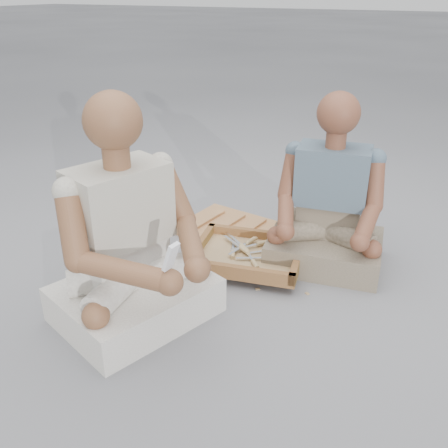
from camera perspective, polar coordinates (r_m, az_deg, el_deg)
The scene contains 29 objects.
ground at distance 2.26m, azimuth -0.89°, elevation -8.60°, with size 60.00×60.00×0.00m, color gray.
carved_panel at distance 2.82m, azimuth 1.57°, elevation -0.81°, with size 0.62×0.41×0.04m, color #A96741.
tool_tray at distance 2.48m, azimuth 2.76°, elevation -3.57°, with size 0.60×0.52×0.07m.
chisel_0 at distance 2.52m, azimuth 2.07°, elevation -2.53°, with size 0.19×0.15×0.02m.
chisel_1 at distance 2.55m, azimuth 4.04°, elevation -2.25°, with size 0.15×0.19×0.02m.
chisel_2 at distance 2.53m, azimuth 6.03°, elevation -2.89°, with size 0.17×0.16×0.02m.
chisel_3 at distance 2.48m, azimuth 1.02°, elevation -3.26°, with size 0.11×0.21×0.02m.
chisel_4 at distance 2.50m, azimuth 2.06°, elevation -2.78°, with size 0.20×0.13×0.02m.
chisel_5 at distance 2.44m, azimuth 5.24°, elevation -3.86°, with size 0.20×0.12×0.02m.
chisel_6 at distance 2.64m, azimuth 3.71°, elevation -1.63°, with size 0.09×0.21×0.02m.
chisel_7 at distance 2.40m, azimuth 3.41°, elevation -4.37°, with size 0.16×0.18×0.02m.
chisel_8 at distance 2.56m, azimuth 2.78°, elevation -2.12°, with size 0.06×0.22×0.02m.
wood_chip_0 at distance 2.33m, azimuth 9.49°, elevation -7.85°, with size 0.02×0.01×0.00m, color tan.
wood_chip_1 at distance 2.52m, azimuth 3.71°, elevation -4.76°, with size 0.02×0.01×0.00m, color tan.
wood_chip_2 at distance 2.34m, azimuth 3.87°, elevation -7.44°, with size 0.02×0.01×0.00m, color tan.
wood_chip_3 at distance 2.54m, azimuth -4.96°, elevation -4.50°, with size 0.02×0.01×0.00m, color tan.
wood_chip_4 at distance 2.86m, azimuth -0.03°, elevation -0.77°, with size 0.02×0.01×0.00m, color tan.
wood_chip_5 at distance 2.51m, azimuth -0.28°, elevation -4.84°, with size 0.02×0.01×0.00m, color tan.
wood_chip_6 at distance 2.75m, azimuth 8.06°, elevation -2.17°, with size 0.02×0.01×0.00m, color tan.
wood_chip_7 at distance 2.93m, azimuth 0.36°, elevation -0.07°, with size 0.02×0.01×0.00m, color tan.
wood_chip_8 at distance 2.61m, azimuth 10.60°, elevation -3.99°, with size 0.02×0.01×0.00m, color tan.
wood_chip_9 at distance 2.69m, azimuth 0.07°, elevation -2.64°, with size 0.02×0.01×0.00m, color tan.
wood_chip_10 at distance 2.75m, azimuth 0.51°, elevation -1.88°, with size 0.02×0.01×0.00m, color tan.
wood_chip_11 at distance 2.79m, azimuth 2.18°, elevation -1.47°, with size 0.02×0.01×0.00m, color tan.
wood_chip_12 at distance 2.45m, azimuth -1.24°, elevation -5.70°, with size 0.02×0.01×0.00m, color tan.
wood_chip_13 at distance 2.62m, azimuth -3.20°, elevation -3.41°, with size 0.02×0.01×0.00m, color tan.
craftsman at distance 2.03m, azimuth -10.68°, elevation -2.80°, with size 0.71×0.73×0.94m.
companion at distance 2.48m, azimuth 11.86°, elevation 1.56°, with size 0.61×0.51×0.85m.
mobile_phone at distance 1.69m, azimuth -6.10°, elevation -3.74°, with size 0.06×0.05×0.11m.
Camera 1 is at (0.88, -1.65, 1.27)m, focal length 40.00 mm.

